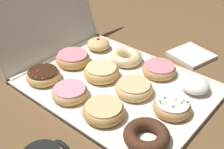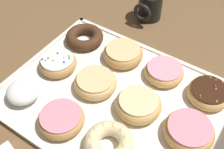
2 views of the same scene
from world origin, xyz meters
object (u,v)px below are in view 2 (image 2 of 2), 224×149
(chocolate_cake_ring_donut_0, at_px, (85,37))
(glazed_ring_donut_7, at_px, (139,104))
(coffee_mug, at_px, (150,6))
(glazed_ring_donut_4, at_px, (95,83))
(sprinkle_donut_9, at_px, (208,93))
(sprinkle_donut_1, at_px, (59,62))
(glazed_ring_donut_3, at_px, (123,53))
(donut_box, at_px, (116,99))
(pink_frosted_donut_6, at_px, (164,72))
(pink_frosted_donut_5, at_px, (61,119))
(pink_frosted_donut_10, at_px, (190,129))
(powdered_filled_donut_2, at_px, (23,92))
(cruller_donut_8, at_px, (109,143))

(chocolate_cake_ring_donut_0, distance_m, glazed_ring_donut_7, 0.31)
(chocolate_cake_ring_donut_0, height_order, coffee_mug, coffee_mug)
(glazed_ring_donut_4, bearing_deg, chocolate_cake_ring_donut_0, -134.26)
(chocolate_cake_ring_donut_0, relative_size, glazed_ring_donut_7, 1.00)
(coffee_mug, bearing_deg, glazed_ring_donut_7, 25.12)
(sprinkle_donut_9, bearing_deg, glazed_ring_donut_4, -62.91)
(sprinkle_donut_1, xyz_separation_m, sprinkle_donut_9, (-0.13, 0.40, -0.00))
(glazed_ring_donut_3, xyz_separation_m, sprinkle_donut_9, (0.00, 0.27, -0.00))
(chocolate_cake_ring_donut_0, relative_size, sprinkle_donut_9, 1.06)
(donut_box, height_order, sprinkle_donut_9, sprinkle_donut_9)
(pink_frosted_donut_6, bearing_deg, pink_frosted_donut_5, -25.91)
(sprinkle_donut_1, bearing_deg, pink_frosted_donut_6, 116.88)
(glazed_ring_donut_3, xyz_separation_m, pink_frosted_donut_10, (0.13, 0.27, 0.00))
(glazed_ring_donut_3, xyz_separation_m, glazed_ring_donut_7, (0.13, 0.13, 0.00))
(pink_frosted_donut_5, distance_m, pink_frosted_donut_6, 0.31)
(powdered_filled_donut_2, distance_m, sprinkle_donut_9, 0.49)
(powdered_filled_donut_2, distance_m, pink_frosted_donut_6, 0.39)
(cruller_donut_8, bearing_deg, glazed_ring_donut_4, -133.98)
(chocolate_cake_ring_donut_0, bearing_deg, glazed_ring_donut_4, 45.74)
(glazed_ring_donut_4, bearing_deg, glazed_ring_donut_3, 179.36)
(powdered_filled_donut_2, bearing_deg, pink_frosted_donut_5, 86.78)
(chocolate_cake_ring_donut_0, height_order, pink_frosted_donut_5, pink_frosted_donut_5)
(sprinkle_donut_1, xyz_separation_m, glazed_ring_donut_7, (0.00, 0.27, 0.00))
(glazed_ring_donut_3, xyz_separation_m, glazed_ring_donut_4, (0.14, -0.00, -0.00))
(glazed_ring_donut_3, height_order, coffee_mug, coffee_mug)
(cruller_donut_8, bearing_deg, pink_frosted_donut_6, 179.37)
(glazed_ring_donut_4, xyz_separation_m, coffee_mug, (-0.37, -0.04, 0.02))
(pink_frosted_donut_5, height_order, cruller_donut_8, cruller_donut_8)
(coffee_mug, bearing_deg, pink_frosted_donut_5, 4.28)
(sprinkle_donut_1, xyz_separation_m, powdered_filled_donut_2, (0.14, -0.00, 0.00))
(glazed_ring_donut_4, relative_size, glazed_ring_donut_7, 0.99)
(glazed_ring_donut_3, bearing_deg, pink_frosted_donut_6, 91.29)
(chocolate_cake_ring_donut_0, relative_size, pink_frosted_donut_10, 0.98)
(powdered_filled_donut_2, relative_size, pink_frosted_donut_6, 0.79)
(pink_frosted_donut_5, bearing_deg, pink_frosted_donut_10, 118.10)
(donut_box, height_order, glazed_ring_donut_3, glazed_ring_donut_3)
(cruller_donut_8, bearing_deg, pink_frosted_donut_10, 134.19)
(chocolate_cake_ring_donut_0, bearing_deg, pink_frosted_donut_10, 72.35)
(powdered_filled_donut_2, relative_size, sprinkle_donut_9, 0.79)
(pink_frosted_donut_5, height_order, pink_frosted_donut_10, pink_frosted_donut_10)
(sprinkle_donut_1, bearing_deg, glazed_ring_donut_4, 87.70)
(chocolate_cake_ring_donut_0, xyz_separation_m, pink_frosted_donut_5, (0.28, 0.14, 0.00))
(donut_box, bearing_deg, coffee_mug, -164.19)
(cruller_donut_8, xyz_separation_m, sprinkle_donut_9, (-0.27, 0.14, -0.00))
(glazed_ring_donut_7, bearing_deg, pink_frosted_donut_10, 90.76)
(glazed_ring_donut_7, bearing_deg, sprinkle_donut_9, 134.69)
(sprinkle_donut_9, height_order, coffee_mug, coffee_mug)
(glazed_ring_donut_4, distance_m, cruller_donut_8, 0.18)
(glazed_ring_donut_7, bearing_deg, coffee_mug, -154.88)
(powdered_filled_donut_2, distance_m, glazed_ring_donut_3, 0.30)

